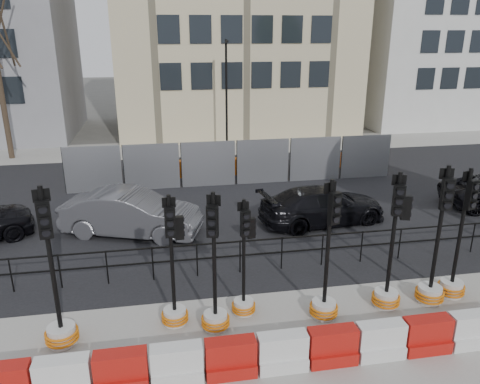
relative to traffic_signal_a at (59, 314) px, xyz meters
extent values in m
plane|color=#51514C|center=(5.56, 1.23, -0.75)|extent=(120.00, 120.00, 0.00)
cube|color=gray|center=(5.56, -1.77, -0.74)|extent=(40.00, 6.00, 0.02)
cube|color=black|center=(5.56, 8.23, -0.74)|extent=(40.00, 14.00, 0.03)
cube|color=gray|center=(5.56, 17.23, -0.74)|extent=(40.00, 4.00, 0.02)
cube|color=silver|center=(22.56, 23.23, 7.25)|extent=(12.00, 9.00, 16.00)
cylinder|color=black|center=(-1.64, 2.43, -0.25)|extent=(0.04, 0.04, 1.00)
cylinder|color=black|center=(-0.44, 2.43, -0.25)|extent=(0.04, 0.04, 1.00)
cylinder|color=black|center=(0.76, 2.43, -0.25)|extent=(0.04, 0.04, 1.00)
cylinder|color=black|center=(1.96, 2.43, -0.25)|extent=(0.04, 0.04, 1.00)
cylinder|color=black|center=(3.16, 2.43, -0.25)|extent=(0.04, 0.04, 1.00)
cylinder|color=black|center=(4.36, 2.43, -0.25)|extent=(0.04, 0.04, 1.00)
cylinder|color=black|center=(5.56, 2.43, -0.25)|extent=(0.04, 0.04, 1.00)
cylinder|color=black|center=(6.76, 2.43, -0.25)|extent=(0.04, 0.04, 1.00)
cylinder|color=black|center=(7.96, 2.43, -0.25)|extent=(0.04, 0.04, 1.00)
cylinder|color=black|center=(9.16, 2.43, -0.25)|extent=(0.04, 0.04, 1.00)
cylinder|color=black|center=(10.36, 2.43, -0.25)|extent=(0.04, 0.04, 1.00)
cylinder|color=black|center=(11.56, 2.43, -0.25)|extent=(0.04, 0.04, 1.00)
cube|color=black|center=(5.56, 2.43, 0.23)|extent=(18.00, 0.04, 0.04)
cube|color=black|center=(5.56, 2.43, -0.20)|extent=(18.00, 0.04, 0.04)
cube|color=gray|center=(-0.44, 10.23, 0.25)|extent=(2.30, 0.05, 2.00)
cylinder|color=black|center=(-1.59, 10.23, 0.25)|extent=(0.05, 0.05, 2.00)
cube|color=gray|center=(1.96, 10.23, 0.25)|extent=(2.30, 0.05, 2.00)
cylinder|color=black|center=(0.81, 10.23, 0.25)|extent=(0.05, 0.05, 2.00)
cube|color=gray|center=(4.36, 10.23, 0.25)|extent=(2.30, 0.05, 2.00)
cylinder|color=black|center=(3.21, 10.23, 0.25)|extent=(0.05, 0.05, 2.00)
cube|color=gray|center=(6.76, 10.23, 0.25)|extent=(2.30, 0.05, 2.00)
cylinder|color=black|center=(5.61, 10.23, 0.25)|extent=(0.05, 0.05, 2.00)
cube|color=gray|center=(9.16, 10.23, 0.25)|extent=(2.30, 0.05, 2.00)
cylinder|color=black|center=(8.01, 10.23, 0.25)|extent=(0.05, 0.05, 2.00)
cube|color=gray|center=(11.56, 10.23, 0.25)|extent=(2.30, 0.05, 2.00)
cylinder|color=black|center=(10.41, 10.23, 0.25)|extent=(0.05, 0.05, 2.00)
cube|color=#E95A0F|center=(1.56, 11.73, -0.35)|extent=(1.00, 0.40, 0.80)
cube|color=#E95A0F|center=(3.56, 11.73, -0.35)|extent=(1.00, 0.40, 0.80)
cube|color=#E95A0F|center=(5.56, 11.73, -0.35)|extent=(1.00, 0.40, 0.80)
cube|color=#E95A0F|center=(7.56, 11.73, -0.35)|extent=(1.00, 0.40, 0.80)
cube|color=#E95A0F|center=(9.56, 11.73, -0.35)|extent=(1.00, 0.40, 0.80)
cube|color=#E95A0F|center=(11.56, 11.73, -0.35)|extent=(1.00, 0.40, 0.80)
cylinder|color=black|center=(6.06, 16.23, 2.25)|extent=(0.12, 0.12, 6.00)
cube|color=black|center=(6.06, 15.98, 5.15)|extent=(0.12, 0.50, 0.12)
cylinder|color=#473828|center=(-5.44, 16.73, 2.40)|extent=(0.28, 0.28, 6.30)
cube|color=red|center=(-0.74, -1.57, -0.20)|extent=(1.00, 0.35, 0.50)
cube|color=silver|center=(0.31, -1.57, -0.20)|extent=(1.00, 0.35, 0.50)
cube|color=red|center=(1.36, -1.57, -0.60)|extent=(1.00, 0.50, 0.30)
cube|color=red|center=(1.36, -1.57, -0.20)|extent=(1.00, 0.35, 0.50)
cube|color=silver|center=(2.41, -1.57, -0.60)|extent=(1.00, 0.50, 0.30)
cube|color=silver|center=(2.41, -1.57, -0.20)|extent=(1.00, 0.35, 0.50)
cube|color=red|center=(3.46, -1.57, -0.60)|extent=(1.00, 0.50, 0.30)
cube|color=red|center=(3.46, -1.57, -0.20)|extent=(1.00, 0.35, 0.50)
cube|color=silver|center=(4.51, -1.57, -0.60)|extent=(1.00, 0.50, 0.30)
cube|color=silver|center=(4.51, -1.57, -0.20)|extent=(1.00, 0.35, 0.50)
cube|color=red|center=(5.56, -1.57, -0.60)|extent=(1.00, 0.50, 0.30)
cube|color=red|center=(5.56, -1.57, -0.20)|extent=(1.00, 0.35, 0.50)
cube|color=silver|center=(6.61, -1.57, -0.60)|extent=(1.00, 0.50, 0.30)
cube|color=silver|center=(6.61, -1.57, -0.20)|extent=(1.00, 0.35, 0.50)
cube|color=red|center=(7.66, -1.57, -0.60)|extent=(1.00, 0.50, 0.30)
cube|color=red|center=(7.66, -1.57, -0.20)|extent=(1.00, 0.35, 0.50)
cube|color=silver|center=(8.71, -1.57, -0.60)|extent=(1.00, 0.50, 0.30)
cube|color=silver|center=(8.71, -1.57, -0.20)|extent=(1.00, 0.35, 0.50)
cylinder|color=silver|center=(0.00, 0.02, -0.53)|extent=(0.60, 0.60, 0.44)
torus|color=#D2670B|center=(0.00, 0.02, -0.62)|extent=(0.72, 0.72, 0.06)
torus|color=#D2670B|center=(0.00, 0.02, -0.53)|extent=(0.72, 0.72, 0.06)
torus|color=#D2670B|center=(0.00, 0.02, -0.44)|extent=(0.72, 0.72, 0.06)
cylinder|color=black|center=(0.00, 0.02, 1.24)|extent=(0.10, 0.10, 3.32)
cube|color=black|center=(0.02, -0.11, 2.23)|extent=(0.29, 0.21, 0.78)
cylinder|color=black|center=(0.04, -0.20, 1.99)|extent=(0.17, 0.09, 0.17)
cylinder|color=black|center=(0.04, -0.20, 2.23)|extent=(0.17, 0.09, 0.17)
cylinder|color=black|center=(0.04, -0.20, 2.48)|extent=(0.17, 0.09, 0.17)
cube|color=black|center=(-0.02, 0.08, 2.68)|extent=(0.33, 0.10, 0.27)
cylinder|color=silver|center=(2.45, 0.33, -0.56)|extent=(0.52, 0.52, 0.39)
torus|color=#D2670B|center=(2.45, 0.33, -0.64)|extent=(0.63, 0.63, 0.05)
torus|color=#D2670B|center=(2.45, 0.33, -0.56)|extent=(0.63, 0.63, 0.05)
torus|color=#D2670B|center=(2.45, 0.33, -0.48)|extent=(0.63, 0.63, 0.05)
cylinder|color=black|center=(2.45, 0.33, 0.99)|extent=(0.09, 0.09, 2.91)
cube|color=black|center=(2.46, 0.22, 1.86)|extent=(0.24, 0.14, 0.68)
cylinder|color=black|center=(2.46, 0.14, 1.65)|extent=(0.15, 0.05, 0.15)
cylinder|color=black|center=(2.46, 0.14, 1.86)|extent=(0.15, 0.05, 0.15)
cylinder|color=black|center=(2.46, 0.14, 2.08)|extent=(0.15, 0.05, 0.15)
cube|color=black|center=(2.45, 0.39, 2.25)|extent=(0.29, 0.03, 0.23)
cube|color=black|center=(2.65, 0.34, 1.67)|extent=(0.20, 0.13, 0.53)
cylinder|color=silver|center=(3.36, -0.02, -0.55)|extent=(0.54, 0.54, 0.40)
torus|color=#D2670B|center=(3.36, -0.02, -0.63)|extent=(0.66, 0.66, 0.05)
torus|color=#D2670B|center=(3.36, -0.02, -0.55)|extent=(0.66, 0.66, 0.05)
torus|color=#D2670B|center=(3.36, -0.02, -0.47)|extent=(0.66, 0.66, 0.05)
cylinder|color=black|center=(3.36, -0.02, 1.06)|extent=(0.09, 0.09, 3.02)
cube|color=black|center=(3.32, -0.13, 1.97)|extent=(0.27, 0.21, 0.71)
cylinder|color=black|center=(3.30, -0.21, 1.75)|extent=(0.16, 0.09, 0.15)
cylinder|color=black|center=(3.30, -0.21, 1.97)|extent=(0.16, 0.09, 0.15)
cylinder|color=black|center=(3.30, -0.21, 2.19)|extent=(0.16, 0.09, 0.15)
cube|color=black|center=(3.38, 0.04, 2.37)|extent=(0.30, 0.12, 0.24)
cylinder|color=silver|center=(4.10, 0.47, -0.58)|extent=(0.48, 0.48, 0.36)
torus|color=#D2670B|center=(4.10, 0.47, -0.65)|extent=(0.58, 0.58, 0.04)
torus|color=#D2670B|center=(4.10, 0.47, -0.58)|extent=(0.58, 0.58, 0.04)
torus|color=#D2670B|center=(4.10, 0.47, -0.51)|extent=(0.58, 0.58, 0.04)
cylinder|color=black|center=(4.10, 0.47, 0.85)|extent=(0.08, 0.08, 2.67)
cube|color=black|center=(4.12, 0.37, 1.65)|extent=(0.23, 0.15, 0.62)
cylinder|color=black|center=(4.13, 0.30, 1.45)|extent=(0.14, 0.06, 0.13)
cylinder|color=black|center=(4.13, 0.30, 1.65)|extent=(0.14, 0.06, 0.13)
cylinder|color=black|center=(4.13, 0.30, 1.84)|extent=(0.14, 0.06, 0.13)
cube|color=black|center=(4.10, 0.52, 2.01)|extent=(0.27, 0.06, 0.21)
cube|color=black|center=(4.28, 0.50, 1.47)|extent=(0.19, 0.14, 0.49)
cylinder|color=silver|center=(5.96, -0.01, -0.55)|extent=(0.57, 0.57, 0.42)
torus|color=#D2670B|center=(5.96, -0.01, -0.63)|extent=(0.68, 0.68, 0.05)
torus|color=#D2670B|center=(5.96, -0.01, -0.55)|extent=(0.68, 0.68, 0.05)
torus|color=#D2670B|center=(5.96, -0.01, -0.46)|extent=(0.68, 0.68, 0.05)
cylinder|color=black|center=(5.96, -0.01, 1.13)|extent=(0.09, 0.09, 3.14)
cube|color=black|center=(6.00, -0.12, 2.07)|extent=(0.28, 0.22, 0.73)
cylinder|color=black|center=(6.02, -0.20, 1.84)|extent=(0.17, 0.10, 0.16)
cylinder|color=black|center=(6.02, -0.20, 2.07)|extent=(0.17, 0.10, 0.16)
cylinder|color=black|center=(6.02, -0.20, 2.30)|extent=(0.17, 0.10, 0.16)
cube|color=black|center=(5.94, 0.05, 2.49)|extent=(0.31, 0.13, 0.25)
cylinder|color=silver|center=(7.62, 0.16, -0.54)|extent=(0.57, 0.57, 0.42)
torus|color=#D2670B|center=(7.62, 0.16, -0.63)|extent=(0.69, 0.69, 0.05)
torus|color=#D2670B|center=(7.62, 0.16, -0.54)|extent=(0.69, 0.69, 0.05)
torus|color=#D2670B|center=(7.62, 0.16, -0.46)|extent=(0.69, 0.69, 0.05)
cylinder|color=black|center=(7.62, 0.16, 1.15)|extent=(0.10, 0.10, 3.17)
cube|color=black|center=(7.58, 0.04, 2.10)|extent=(0.29, 0.22, 0.74)
cylinder|color=black|center=(7.56, -0.04, 1.86)|extent=(0.17, 0.10, 0.16)
cylinder|color=black|center=(7.56, -0.04, 2.10)|extent=(0.17, 0.10, 0.16)
cylinder|color=black|center=(7.56, -0.04, 2.33)|extent=(0.17, 0.10, 0.16)
cube|color=black|center=(7.64, 0.22, 2.52)|extent=(0.31, 0.13, 0.25)
cube|color=black|center=(7.82, 0.09, 1.89)|extent=(0.24, 0.20, 0.58)
cylinder|color=silver|center=(8.80, 0.15, -0.54)|extent=(0.59, 0.59, 0.43)
torus|color=#D2670B|center=(8.80, 0.15, -0.62)|extent=(0.71, 0.71, 0.05)
torus|color=#D2670B|center=(8.80, 0.15, -0.54)|extent=(0.71, 0.71, 0.05)
torus|color=#D2670B|center=(8.80, 0.15, -0.45)|extent=(0.71, 0.71, 0.05)
cylinder|color=black|center=(8.80, 0.15, 1.20)|extent=(0.10, 0.10, 3.26)
cube|color=black|center=(8.77, 0.02, 2.18)|extent=(0.29, 0.20, 0.76)
cylinder|color=black|center=(8.75, -0.07, 1.94)|extent=(0.17, 0.09, 0.16)
cylinder|color=black|center=(8.75, -0.07, 2.18)|extent=(0.17, 0.09, 0.16)
cylinder|color=black|center=(8.75, -0.07, 2.42)|extent=(0.17, 0.09, 0.16)
cube|color=black|center=(8.81, 0.21, 2.61)|extent=(0.33, 0.10, 0.26)
cylinder|color=silver|center=(9.51, 0.32, -0.55)|extent=(0.56, 0.56, 0.42)
torus|color=#D2670B|center=(9.51, 0.32, -0.63)|extent=(0.68, 0.68, 0.05)
torus|color=#D2670B|center=(9.51, 0.32, -0.55)|extent=(0.68, 0.68, 0.05)
torus|color=#D2670B|center=(9.51, 0.32, -0.46)|extent=(0.68, 0.68, 0.05)
cylinder|color=black|center=(9.51, 0.32, 1.12)|extent=(0.09, 0.09, 3.12)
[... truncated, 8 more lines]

